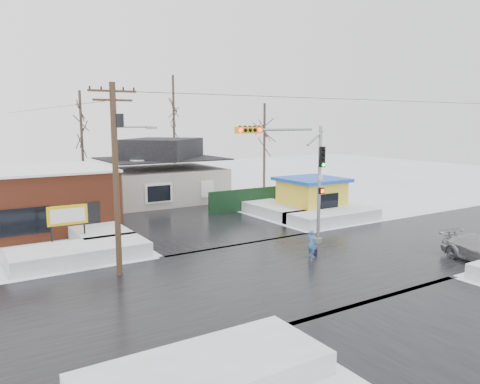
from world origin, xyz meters
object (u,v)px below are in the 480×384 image
marquee_sign (68,216)px  kiosk (311,196)px  utility_pole (117,168)px  pedestrian (312,244)px  traffic_signal (299,169)px

marquee_sign → kiosk: 18.51m
marquee_sign → kiosk: kiosk is taller
utility_pole → marquee_sign: bearing=100.1°
pedestrian → utility_pole: bearing=62.6°
utility_pole → pedestrian: bearing=-15.4°
utility_pole → kiosk: size_ratio=1.96×
marquee_sign → utility_pole: bearing=-79.9°
utility_pole → marquee_sign: size_ratio=3.53×
kiosk → pedestrian: (-7.85, -9.14, -0.71)m
utility_pole → pedestrian: 10.85m
pedestrian → traffic_signal: bearing=-32.3°
traffic_signal → marquee_sign: traffic_signal is taller
traffic_signal → marquee_sign: (-11.43, 6.53, -2.62)m
utility_pole → pedestrian: size_ratio=5.95×
kiosk → utility_pole: bearing=-159.6°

